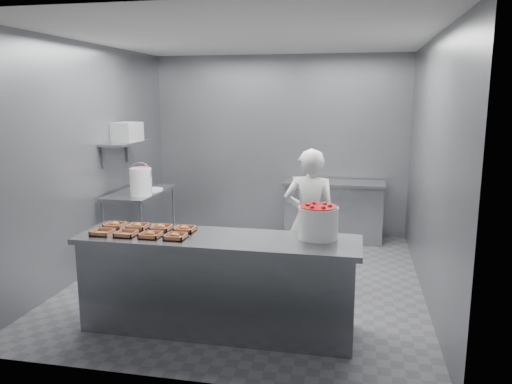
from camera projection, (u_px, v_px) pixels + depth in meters
The scene contains 24 objects.
floor at pixel (249, 278), 6.02m from camera, with size 4.50×4.50×0.00m, color #4C4C51.
ceiling at pixel (249, 38), 5.49m from camera, with size 4.50×4.50×0.00m, color white.
wall_back at pixel (279, 145), 7.92m from camera, with size 4.00×0.04×2.80m, color slate.
wall_left at pixel (91, 159), 6.15m from camera, with size 0.04×4.50×2.80m, color slate.
wall_right at pixel (430, 168), 5.36m from camera, with size 0.04×4.50×2.80m, color slate.
service_counter at pixel (218, 283), 4.64m from camera, with size 2.60×0.70×0.90m.
prep_table at pixel (141, 213), 6.81m from camera, with size 0.60×1.20×0.90m.
back_counter at pixel (334, 211), 7.59m from camera, with size 1.50×0.60×0.90m.
wall_shelf at pixel (126, 143), 6.67m from camera, with size 0.35×0.90×0.03m, color slate.
tray_0 at pixel (102, 232), 4.64m from camera, with size 0.19×0.18×0.04m.
tray_1 at pixel (126, 234), 4.59m from camera, with size 0.19×0.18×0.04m.
tray_2 at pixel (150, 235), 4.54m from camera, with size 0.19×0.18×0.06m.
tray_3 at pixel (175, 236), 4.50m from camera, with size 0.19×0.18×0.06m.
tray_4 at pixel (115, 225), 4.88m from camera, with size 0.19×0.18×0.06m.
tray_5 at pixel (138, 226), 4.84m from camera, with size 0.19×0.18×0.06m.
tray_6 at pixel (161, 228), 4.79m from camera, with size 0.19×0.18×0.06m.
tray_7 at pixel (185, 229), 4.74m from camera, with size 0.19×0.18×0.06m.
worker at pixel (310, 219), 5.63m from camera, with size 0.58×0.38×1.60m, color silver.
strawberry_tub at pixel (318, 221), 4.49m from camera, with size 0.36×0.36×0.30m.
glaze_bucket at pixel (141, 181), 6.44m from camera, with size 0.30×0.28×0.43m.
bucket_lid at pixel (152, 190), 6.79m from camera, with size 0.30×0.30×0.02m, color white.
rag at pixel (152, 189), 6.84m from camera, with size 0.14×0.12×0.02m, color #CCB28C.
appliance at pixel (127, 132), 6.69m from camera, with size 0.30×0.34×0.26m, color gray.
paper_stack at pixel (303, 179), 7.59m from camera, with size 0.30×0.22×0.05m, color silver.
Camera 1 is at (1.23, -5.58, 2.16)m, focal length 35.00 mm.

